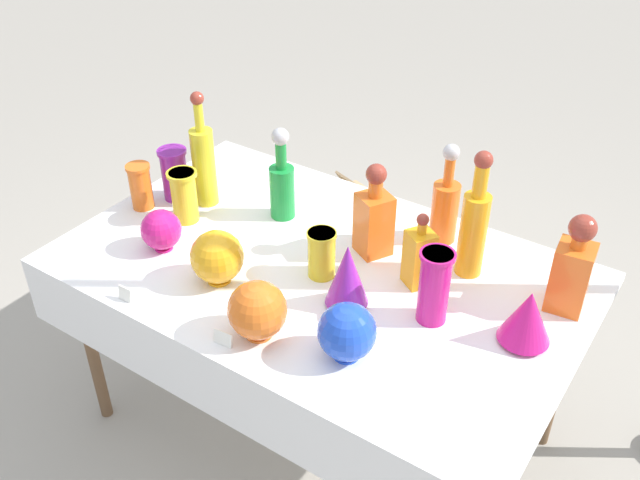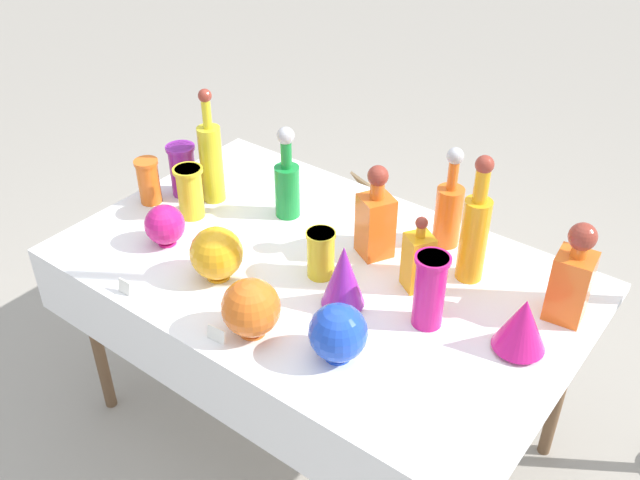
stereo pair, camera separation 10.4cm
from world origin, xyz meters
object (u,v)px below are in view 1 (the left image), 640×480
Objects in this scene: tall_bottle_2 at (445,205)px; square_decanter_0 at (374,217)px; tall_bottle_0 at (282,183)px; round_bowl_1 at (347,332)px; slender_vase_3 at (140,185)px; fluted_vase_0 at (527,316)px; fluted_vase_1 at (347,275)px; cardboard_box_behind_left at (353,237)px; slender_vase_2 at (184,195)px; tall_bottle_1 at (474,226)px; round_bowl_2 at (257,310)px; tall_bottle_3 at (204,162)px; square_decanter_1 at (419,256)px; slender_vase_1 at (322,252)px; slender_vase_4 at (434,285)px; round_bowl_3 at (161,230)px; round_bowl_0 at (217,257)px; square_decanter_2 at (573,269)px; slender_vase_0 at (174,173)px.

square_decanter_0 is (-0.16, -0.19, 0.00)m from tall_bottle_2.
tall_bottle_0 is 0.74m from round_bowl_1.
slender_vase_3 is 1.39m from fluted_vase_0.
fluted_vase_1 is 0.35× the size of cardboard_box_behind_left.
slender_vase_3 is at bearing -172.47° from slender_vase_2.
tall_bottle_1 is 0.71m from round_bowl_2.
tall_bottle_3 reaches higher than cardboard_box_behind_left.
tall_bottle_3 is 1.22m from fluted_vase_0.
slender_vase_1 is (-0.27, -0.13, -0.02)m from square_decanter_1.
slender_vase_4 is at bearing -7.43° from tall_bottle_3.
tall_bottle_3 reaches higher than slender_vase_3.
tall_bottle_3 is (-0.28, -0.08, 0.03)m from tall_bottle_0.
slender_vase_3 is at bearing 148.59° from round_bowl_3.
square_decanter_1 is at bearing 32.90° from round_bowl_0.
tall_bottle_3 reaches higher than square_decanter_1.
tall_bottle_1 is 1.69× the size of square_decanter_1.
round_bowl_1 is at bearing -6.70° from round_bowl_3.
square_decanter_2 is at bearing 21.87° from slender_vase_1.
tall_bottle_0 is 0.53m from fluted_vase_1.
round_bowl_0 reaches higher than round_bowl_1.
fluted_vase_0 is (0.26, -0.21, -0.08)m from tall_bottle_1.
slender_vase_3 is at bearing -178.12° from slender_vase_1.
slender_vase_4 is at bearing 0.22° from slender_vase_2.
tall_bottle_2 reaches higher than square_decanter_0.
round_bowl_2 is (0.01, -0.33, 0.01)m from slender_vase_1.
fluted_vase_0 is at bearing -1.37° from slender_vase_0.
square_decanter_0 is (-0.30, -0.07, -0.04)m from tall_bottle_1.
round_bowl_0 is 0.51m from round_bowl_1.
square_decanter_0 reaches higher than slender_vase_0.
cardboard_box_behind_left is (0.08, 1.01, -0.72)m from slender_vase_2.
slender_vase_4 is at bearing 11.29° from round_bowl_3.
slender_vase_0 is at bearing 159.64° from round_bowl_1.
tall_bottle_1 reaches higher than round_bowl_1.
slender_vase_4 is at bearing -68.26° from tall_bottle_2.
round_bowl_1 is at bearing -102.01° from tall_bottle_1.
slender_vase_2 is at bearing 173.57° from fluted_vase_1.
square_decanter_1 is 1.19× the size of fluted_vase_1.
square_decanter_1 reaches higher than round_bowl_3.
slender_vase_2 is (-0.94, -0.27, -0.07)m from tall_bottle_1.
slender_vase_4 is at bearing -49.21° from cardboard_box_behind_left.
slender_vase_1 is 0.57m from slender_vase_2.
square_decanter_0 is 1.24m from cardboard_box_behind_left.
round_bowl_3 is (-0.58, -0.37, -0.06)m from square_decanter_0.
round_bowl_0 is 0.99× the size of round_bowl_2.
tall_bottle_1 is 1.38m from cardboard_box_behind_left.
slender_vase_1 is (-0.22, -0.39, -0.05)m from tall_bottle_2.
fluted_vase_0 is 0.99× the size of round_bowl_0.
fluted_vase_0 is at bearing 16.56° from round_bowl_0.
slender_vase_2 is at bearing 150.21° from round_bowl_2.
tall_bottle_3 is 2.46× the size of round_bowl_0.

